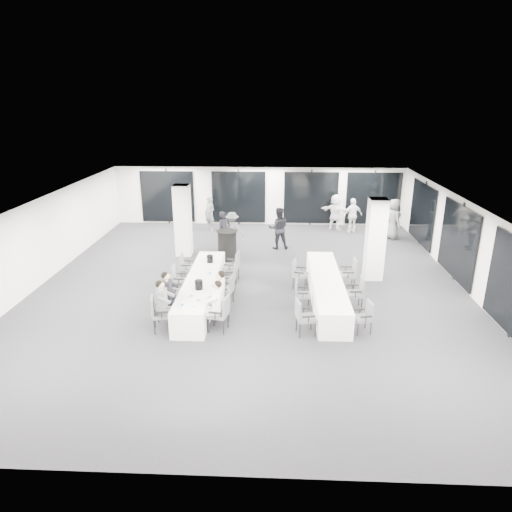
{
  "coord_description": "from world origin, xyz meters",
  "views": [
    {
      "loc": [
        0.82,
        -13.9,
        5.92
      ],
      "look_at": [
        0.21,
        -0.2,
        1.16
      ],
      "focal_mm": 32.0,
      "sensor_mm": 36.0,
      "label": 1
    }
  ],
  "objects": [
    {
      "name": "banquet_table_side",
      "position": [
        2.4,
        -0.97,
        0.38
      ],
      "size": [
        0.9,
        5.0,
        0.75
      ],
      "primitive_type": "cube",
      "color": "silver",
      "rests_on": "floor"
    },
    {
      "name": "standing_guest_g",
      "position": [
        -2.27,
        6.78,
        0.9
      ],
      "size": [
        0.84,
        0.82,
        1.79
      ],
      "primitive_type": "imported",
      "rotation": [
        0.0,
        0.0,
        -0.67
      ],
      "color": "#5A5D61",
      "rests_on": "floor"
    },
    {
      "name": "column_right",
      "position": [
        4.2,
        1.0,
        1.4
      ],
      "size": [
        0.6,
        0.6,
        2.8
      ],
      "primitive_type": "cube",
      "color": "white",
      "rests_on": "floor"
    },
    {
      "name": "plate_a",
      "position": [
        -1.48,
        -2.5,
        0.76
      ],
      "size": [
        0.2,
        0.2,
        0.03
      ],
      "color": "white",
      "rests_on": "banquet_table_main"
    },
    {
      "name": "chair_side_right_near",
      "position": [
        3.23,
        -2.9,
        0.49
      ],
      "size": [
        0.51,
        0.54,
        0.86
      ],
      "rotation": [
        0.0,
        0.0,
        1.79
      ],
      "color": "#515458",
      "rests_on": "floor"
    },
    {
      "name": "room",
      "position": [
        0.89,
        1.11,
        1.39
      ],
      "size": [
        14.04,
        16.04,
        2.84
      ],
      "color": "#25252B",
      "rests_on": "ground"
    },
    {
      "name": "standing_guest_d",
      "position": [
        4.37,
        6.77,
        0.9
      ],
      "size": [
        1.2,
        0.91,
        1.81
      ],
      "primitive_type": "imported",
      "rotation": [
        0.0,
        0.0,
        3.48
      ],
      "color": "white",
      "rests_on": "floor"
    },
    {
      "name": "seated_guest_d",
      "position": [
        -0.75,
        -2.3,
        0.81
      ],
      "size": [
        0.5,
        0.38,
        1.44
      ],
      "rotation": [
        0.0,
        0.0,
        1.57
      ],
      "color": "white",
      "rests_on": "floor"
    },
    {
      "name": "chair_main_right_fourth",
      "position": [
        -0.59,
        -0.49,
        0.53
      ],
      "size": [
        0.48,
        0.54,
        0.93
      ],
      "rotation": [
        0.0,
        0.0,
        1.55
      ],
      "color": "#515458",
      "rests_on": "floor"
    },
    {
      "name": "chair_side_left_mid",
      "position": [
        1.58,
        -1.49,
        0.49
      ],
      "size": [
        0.45,
        0.5,
        0.86
      ],
      "rotation": [
        0.0,
        0.0,
        -1.61
      ],
      "color": "#515458",
      "rests_on": "floor"
    },
    {
      "name": "plate_b",
      "position": [
        -1.23,
        -2.77,
        0.76
      ],
      "size": [
        0.2,
        0.2,
        0.03
      ],
      "color": "white",
      "rests_on": "banquet_table_main"
    },
    {
      "name": "chair_main_left_near",
      "position": [
        -2.26,
        -3.08,
        0.57
      ],
      "size": [
        0.6,
        0.63,
        0.99
      ],
      "rotation": [
        0.0,
        0.0,
        -1.35
      ],
      "color": "#515458",
      "rests_on": "floor"
    },
    {
      "name": "column_left",
      "position": [
        -2.8,
        3.2,
        1.4
      ],
      "size": [
        0.6,
        0.6,
        2.8
      ],
      "primitive_type": "cube",
      "color": "white",
      "rests_on": "floor"
    },
    {
      "name": "chair_side_left_far",
      "position": [
        1.58,
        0.07,
        0.53
      ],
      "size": [
        0.56,
        0.59,
        0.93
      ],
      "rotation": [
        0.0,
        0.0,
        -1.8
      ],
      "color": "#515458",
      "rests_on": "floor"
    },
    {
      "name": "chair_side_left_near",
      "position": [
        1.57,
        -3.11,
        0.55
      ],
      "size": [
        0.57,
        0.61,
        0.97
      ],
      "rotation": [
        0.0,
        0.0,
        -1.38
      ],
      "color": "#515458",
      "rests_on": "floor"
    },
    {
      "name": "chair_main_right_far",
      "position": [
        -0.58,
        0.51,
        0.59
      ],
      "size": [
        0.58,
        0.63,
        1.03
      ],
      "rotation": [
        0.0,
        0.0,
        1.45
      ],
      "color": "#515458",
      "rests_on": "floor"
    },
    {
      "name": "chair_main_right_second",
      "position": [
        -0.59,
        -2.28,
        0.52
      ],
      "size": [
        0.54,
        0.57,
        0.92
      ],
      "rotation": [
        0.0,
        0.0,
        1.76
      ],
      "color": "#515458",
      "rests_on": "floor"
    },
    {
      "name": "wine_glass",
      "position": [
        -1.23,
        -3.42,
        0.88
      ],
      "size": [
        0.07,
        0.07,
        0.18
      ],
      "color": "silver",
      "rests_on": "banquet_table_main"
    },
    {
      "name": "plate_c",
      "position": [
        -1.46,
        -1.38,
        0.76
      ],
      "size": [
        0.2,
        0.2,
        0.03
      ],
      "color": "white",
      "rests_on": "banquet_table_main"
    },
    {
      "name": "seated_guest_a",
      "position": [
        -2.09,
        -3.06,
        0.81
      ],
      "size": [
        0.5,
        0.38,
        1.44
      ],
      "rotation": [
        0.0,
        0.0,
        -1.57
      ],
      "color": "#5A5D61",
      "rests_on": "floor"
    },
    {
      "name": "standing_guest_f",
      "position": [
        3.63,
        7.2,
        0.96
      ],
      "size": [
        1.86,
        1.44,
        1.91
      ],
      "primitive_type": "imported",
      "rotation": [
        0.0,
        0.0,
        2.64
      ],
      "color": "white",
      "rests_on": "floor"
    },
    {
      "name": "ice_bucket_far",
      "position": [
        -1.34,
        0.28,
        0.87
      ],
      "size": [
        0.21,
        0.21,
        0.24
      ],
      "primitive_type": "cylinder",
      "color": "black",
      "rests_on": "banquet_table_main"
    },
    {
      "name": "water_bottle_a",
      "position": [
        -1.57,
        -3.21,
        0.86
      ],
      "size": [
        0.07,
        0.07,
        0.23
      ],
      "primitive_type": "cylinder",
      "color": "silver",
      "rests_on": "banquet_table_main"
    },
    {
      "name": "water_bottle_c",
      "position": [
        -1.42,
        0.64,
        0.85
      ],
      "size": [
        0.06,
        0.06,
        0.19
      ],
      "primitive_type": "cylinder",
      "color": "silver",
      "rests_on": "banquet_table_main"
    },
    {
      "name": "standing_guest_a",
      "position": [
        -1.25,
        3.68,
        0.94
      ],
      "size": [
        0.87,
        0.88,
        1.87
      ],
      "primitive_type": "imported",
      "rotation": [
        0.0,
        0.0,
        0.81
      ],
      "color": "black",
      "rests_on": "floor"
    },
    {
      "name": "banquet_table_main",
      "position": [
        -1.42,
        -1.12,
        0.38
      ],
      "size": [
        0.9,
        5.0,
        0.75
      ],
      "primitive_type": "cube",
      "color": "silver",
      "rests_on": "floor"
    },
    {
      "name": "water_bottle_b",
      "position": [
        -1.18,
        -0.9,
        0.86
      ],
      "size": [
        0.07,
        0.07,
        0.22
      ],
      "primitive_type": "cylinder",
      "color": "silver",
      "rests_on": "banquet_table_main"
    },
    {
      "name": "cocktail_table",
      "position": [
        -1.03,
        2.73,
        0.58
      ],
      "size": [
        0.82,
        0.82,
        1.14
      ],
      "color": "black",
      "rests_on": "floor"
    },
    {
      "name": "standing_guest_b",
      "position": [
        0.93,
        4.16,
        0.98
      ],
      "size": [
        1.01,
        0.68,
        1.96
      ],
      "primitive_type": "imported",
      "rotation": [
        0.0,
        0.0,
        3.26
      ],
      "color": "black",
      "rests_on": "floor"
    },
    {
      "name": "ice_bucket_near",
      "position": [
        -1.34,
        -1.97,
        0.88
      ],
      "size": [
        0.23,
        0.23,
        0.26
      ],
      "primitive_type": "cylinder",
      "color": "black",
      "rests_on": "banquet_table_main"
    },
    {
      "name": "standing_guest_e",
      "position": [
        6.0,
        5.81,
        1.01
      ],
      "size": [
        0.82,
        1.09,
        2.01
      ],
      "primitive_type": "imported",
      "rotation": [
        0.0,
        0.0,
        1.83
      ],
      "color": "#5A5D61",
      "rests_on": "floor"
    },
    {
      "name": "chair_side_right_far",
      "position": [
        3.24,
        0.0,
        0.59
      ],
      "size": [
        0.52,
        0.59,
        1.03
      ],
      "rotation": [
        0.0,
        0.0,
        1.57
      ],
      "color": "#515458",
      "rests_on": "floor"
    },
    {
      "name": "chair_main_right_near",
      "position": [
        -0.59,
        -3.02,
        0.56
      ],
      "size": [
        0.58,
        0.62,
        0.98
      ],
      "rotation": [
        0.0,
        0.0,
        1.37
      ],
      "color": "#515458",
      "rests_on": "floor"
    },
    {
      "name": "chair_main_left_far",
      "position": [
        -2.25,
        0.62,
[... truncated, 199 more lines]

